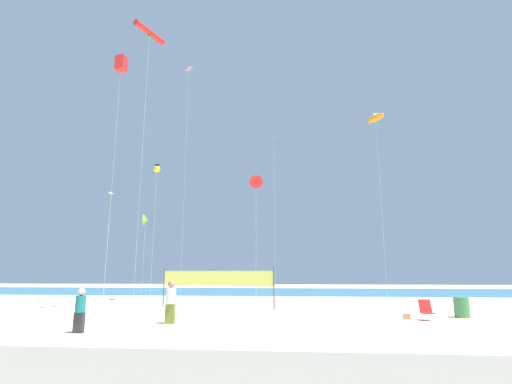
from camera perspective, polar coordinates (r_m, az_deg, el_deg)
The scene contains 17 objects.
ground_plane at distance 15.93m, azimuth -4.78°, elevation -19.01°, with size 120.00×120.00×0.00m, color beige.
ocean_band at distance 46.76m, azimuth 2.38°, elevation -14.19°, with size 120.00×20.00×0.01m, color teal.
beachgoer_white_shirt at distance 17.35m, azimuth -12.26°, elevation -15.12°, with size 0.40×0.40×1.74m.
beachgoer_teal_shirt at distance 15.68m, azimuth -24.14°, elevation -15.21°, with size 0.35×0.35×1.52m.
folding_beach_chair at distance 19.67m, azimuth 23.46°, elevation -15.36°, with size 0.52×0.65×0.89m.
trash_barrel at distance 21.58m, azimuth 27.67°, elevation -14.60°, with size 0.68×0.68×0.93m, color #3F7F4C.
volleyball_net at distance 24.84m, azimuth -5.74°, elevation -12.59°, with size 7.22×1.59×2.40m.
beach_handbag at distance 19.82m, azimuth 21.02°, elevation -16.51°, with size 0.30×0.15×0.24m, color #EA7260.
kite_white_diamond at distance 36.12m, azimuth -20.29°, elevation -0.61°, with size 0.57×0.57×8.96m.
kite_red_box at distance 32.64m, azimuth -18.97°, elevation 17.14°, with size 0.76×0.76×18.04m.
kite_magenta_diamond at distance 35.43m, azimuth 2.60°, elevation 6.67°, with size 0.56×0.56×14.13m.
kite_orange_inflatable at distance 31.38m, azimuth 16.97°, elevation 10.16°, with size 1.43×1.39×13.88m.
kite_red_tube at distance 27.47m, azimuth -15.17°, elevation 21.30°, with size 1.27×2.42×17.07m.
kite_yellow_inflatable at distance 32.03m, azimuth -14.18°, elevation 3.20°, with size 1.18×1.65×10.51m.
kite_pink_diamond at distance 41.06m, azimuth -9.81°, elevation 16.78°, with size 0.81×0.82×22.18m.
kite_red_delta at distance 28.16m, azimuth 0.00°, elevation 1.40°, with size 1.02×0.42×8.93m.
kite_lime_delta at distance 36.05m, azimuth -15.72°, elevation -3.97°, with size 0.53×1.09×7.15m.
Camera 1 is at (2.84, -15.54, 2.04)m, focal length 27.58 mm.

